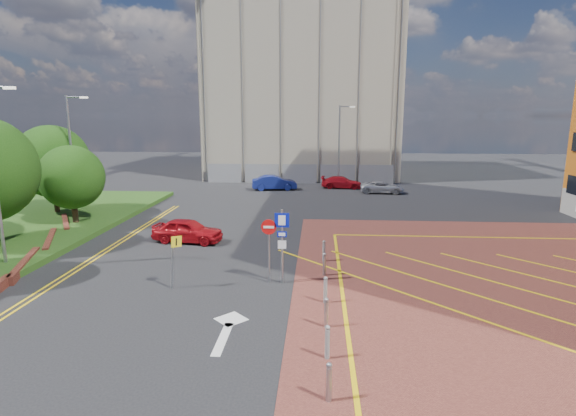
# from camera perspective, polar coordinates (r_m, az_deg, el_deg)

# --- Properties ---
(ground) EXTENTS (140.00, 140.00, 0.00)m
(ground) POSITION_cam_1_polar(r_m,az_deg,el_deg) (18.49, -2.57, -10.55)
(ground) COLOR black
(ground) RESTS_ON ground
(retaining_wall) EXTENTS (6.06, 20.33, 0.40)m
(retaining_wall) POSITION_cam_1_polar(r_m,az_deg,el_deg) (24.43, -30.85, -6.18)
(retaining_wall) COLOR brown
(retaining_wall) RESTS_ON ground
(tree_c) EXTENTS (4.00, 4.00, 4.90)m
(tree_c) POSITION_cam_1_polar(r_m,az_deg,el_deg) (31.35, -25.78, 3.53)
(tree_c) COLOR #3D2B1C
(tree_c) RESTS_ON grass_bed
(tree_d) EXTENTS (5.00, 5.00, 6.08)m
(tree_d) POSITION_cam_1_polar(r_m,az_deg,el_deg) (35.37, -27.75, 5.25)
(tree_d) COLOR #3D2B1C
(tree_d) RESTS_ON grass_bed
(lamp_left_far) EXTENTS (1.53, 0.16, 8.00)m
(lamp_left_far) POSITION_cam_1_polar(r_m,az_deg,el_deg) (33.40, -25.71, 6.50)
(lamp_left_far) COLOR #9EA0A8
(lamp_left_far) RESTS_ON grass_bed
(lamp_back) EXTENTS (1.53, 0.16, 8.00)m
(lamp_back) POSITION_cam_1_polar(r_m,az_deg,el_deg) (45.14, 6.60, 8.21)
(lamp_back) COLOR #9EA0A8
(lamp_back) RESTS_ON ground
(sign_cluster) EXTENTS (1.17, 0.12, 3.20)m
(sign_cluster) POSITION_cam_1_polar(r_m,az_deg,el_deg) (18.76, -1.39, -3.91)
(sign_cluster) COLOR #9EA0A8
(sign_cluster) RESTS_ON ground
(warning_sign) EXTENTS (0.53, 0.37, 2.24)m
(warning_sign) POSITION_cam_1_polar(r_m,az_deg,el_deg) (18.90, -14.29, -5.81)
(warning_sign) COLOR #9EA0A8
(warning_sign) RESTS_ON ground
(bollard_row) EXTENTS (0.14, 11.14, 0.90)m
(bollard_row) POSITION_cam_1_polar(r_m,az_deg,el_deg) (16.67, 4.80, -11.38)
(bollard_row) COLOR #9EA0A8
(bollard_row) RESTS_ON forecourt
(construction_building) EXTENTS (21.20, 19.20, 22.00)m
(construction_building) POSITION_cam_1_polar(r_m,az_deg,el_deg) (57.19, 1.95, 15.64)
(construction_building) COLOR #ABA18C
(construction_building) RESTS_ON ground
(construction_fence) EXTENTS (21.60, 0.06, 2.00)m
(construction_fence) POSITION_cam_1_polar(r_m,az_deg,el_deg) (47.40, 2.67, 4.36)
(construction_fence) COLOR gray
(construction_fence) RESTS_ON ground
(car_red_left) EXTENTS (4.09, 2.08, 1.34)m
(car_red_left) POSITION_cam_1_polar(r_m,az_deg,el_deg) (25.84, -12.63, -2.79)
(car_red_left) COLOR #B10F17
(car_red_left) RESTS_ON ground
(car_blue_back) EXTENTS (4.46, 2.18, 1.41)m
(car_blue_back) POSITION_cam_1_polar(r_m,az_deg,el_deg) (43.11, -1.75, 3.24)
(car_blue_back) COLOR navy
(car_blue_back) RESTS_ON ground
(car_red_back) EXTENTS (4.14, 2.00, 1.16)m
(car_red_back) POSITION_cam_1_polar(r_m,az_deg,el_deg) (44.42, 6.84, 3.25)
(car_red_back) COLOR #B70F1A
(car_red_back) RESTS_ON ground
(car_silver_back) EXTENTS (4.09, 2.10, 1.10)m
(car_silver_back) POSITION_cam_1_polar(r_m,az_deg,el_deg) (42.19, 11.87, 2.61)
(car_silver_back) COLOR silver
(car_silver_back) RESTS_ON ground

